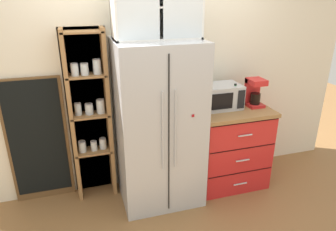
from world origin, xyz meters
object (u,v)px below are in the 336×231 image
Objects in this scene: coffee_maker at (254,92)px; mug_sage at (234,105)px; bottle_green at (234,98)px; refrigerator at (159,124)px; microwave at (220,96)px; bottle_cobalt at (229,96)px; chalkboard_menu at (38,141)px.

coffee_maker is 2.60× the size of mug_sage.
bottle_green reaches higher than mug_sage.
refrigerator is 3.87× the size of microwave.
refrigerator is 0.75m from microwave.
bottle_cobalt reaches higher than mug_sage.
chalkboard_menu reaches higher than coffee_maker.
chalkboard_menu is at bearing 170.86° from mug_sage.
chalkboard_menu reaches higher than microwave.
microwave is 1.42× the size of coffee_maker.
bottle_green is (-0.00, 0.00, 0.08)m from mug_sage.
refrigerator reaches higher than coffee_maker.
microwave is at bearing -7.13° from chalkboard_menu.
bottle_cobalt is at bearing 14.86° from microwave.
bottle_cobalt is at bearing 8.23° from refrigerator.
mug_sage is 0.08m from bottle_green.
refrigerator is 1.13m from coffee_maker.
refrigerator is at bearing -173.01° from microwave.
chalkboard_menu is (-1.92, 0.24, -0.38)m from microwave.
coffee_maker is 0.23× the size of chalkboard_menu.
chalkboard_menu is at bearing 174.28° from bottle_cobalt.
mug_sage is 0.42× the size of bottle_green.
microwave is 0.18m from mug_sage.
bottle_green is at bearing -34.10° from microwave.
mug_sage is 0.09× the size of chalkboard_menu.
coffee_maker is 2.36m from chalkboard_menu.
refrigerator is 0.87m from bottle_green.
coffee_maker reaches higher than microwave.
microwave is 0.33× the size of chalkboard_menu.
mug_sage is (-0.26, -0.05, -0.11)m from coffee_maker.
coffee_maker is (1.11, 0.05, 0.23)m from refrigerator.
bottle_green is at bearing -9.10° from chalkboard_menu.
refrigerator reaches higher than microwave.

